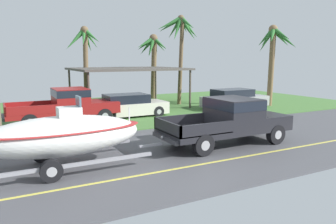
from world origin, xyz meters
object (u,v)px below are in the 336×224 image
object	(u,v)px
parked_pickup_background	(70,104)
parked_sedan_far	(234,99)
carport_awning	(128,69)
parked_sedan_near	(129,106)
pickup_truck_towing	(232,118)
palm_tree_far_right	(152,51)
palm_tree_near_right	(180,34)
palm_tree_far_left	(274,45)
boat_on_trailer	(61,136)
palm_tree_mid	(85,47)

from	to	relation	value
parked_pickup_background	parked_sedan_far	distance (m)	11.15
carport_awning	parked_sedan_near	bearing A→B (deg)	-110.53
pickup_truck_towing	parked_sedan_near	world-z (taller)	pickup_truck_towing
parked_pickup_background	carport_awning	size ratio (longest dim) A/B	0.79
carport_awning	palm_tree_far_right	bearing A→B (deg)	43.91
palm_tree_near_right	palm_tree_far_left	distance (m)	6.77
parked_sedan_near	palm_tree_far_left	bearing A→B (deg)	-3.45
boat_on_trailer	palm_tree_far_left	xyz separation A→B (m)	(16.16, 7.14, 3.34)
parked_pickup_background	carport_awning	xyz separation A→B (m)	(4.91, 4.08, 1.65)
pickup_truck_towing	carport_awning	distance (m)	11.77
boat_on_trailer	carport_awning	world-z (taller)	carport_awning
palm_tree_far_right	parked_sedan_far	bearing A→B (deg)	-70.82
parked_pickup_background	palm_tree_near_right	size ratio (longest dim) A/B	0.90
palm_tree_far_left	palm_tree_far_right	distance (m)	9.88
parked_sedan_far	carport_awning	size ratio (longest dim) A/B	0.63
parked_sedan_near	carport_awning	xyz separation A→B (m)	(1.44, 3.86, 2.03)
parked_sedan_near	pickup_truck_towing	bearing A→B (deg)	-79.32
palm_tree_mid	pickup_truck_towing	bearing A→B (deg)	-80.40
palm_tree_near_right	palm_tree_far_right	xyz separation A→B (m)	(-0.25, 4.27, -1.15)
pickup_truck_towing	palm_tree_near_right	xyz separation A→B (m)	(3.80, 10.83, 4.23)
boat_on_trailer	carport_awning	xyz separation A→B (m)	(6.72, 11.66, 1.63)
carport_awning	palm_tree_far_left	xyz separation A→B (m)	(9.43, -4.51, 1.71)
parked_pickup_background	palm_tree_far_right	xyz separation A→B (m)	(8.49, 7.53, 3.07)
pickup_truck_towing	carport_awning	bearing A→B (deg)	90.13
carport_awning	palm_tree_near_right	distance (m)	4.68
parked_sedan_far	palm_tree_near_right	distance (m)	6.20
parked_sedan_far	palm_tree_far_left	xyz separation A→B (m)	(3.20, -0.30, 3.74)
palm_tree_far_left	pickup_truck_towing	bearing A→B (deg)	-142.79
parked_pickup_background	parked_sedan_far	xyz separation A→B (m)	(11.15, -0.12, -0.38)
pickup_truck_towing	parked_pickup_background	xyz separation A→B (m)	(-4.94, 7.57, 0.01)
palm_tree_far_right	palm_tree_near_right	bearing A→B (deg)	-86.62
boat_on_trailer	pickup_truck_towing	bearing A→B (deg)	-0.00
parked_sedan_far	palm_tree_near_right	xyz separation A→B (m)	(-2.41, 3.38, 4.60)
carport_awning	palm_tree_near_right	bearing A→B (deg)	-12.19
carport_awning	palm_tree_far_left	distance (m)	10.60
boat_on_trailer	palm_tree_far_right	distance (m)	18.52
boat_on_trailer	parked_pickup_background	bearing A→B (deg)	76.55
palm_tree_far_right	palm_tree_mid	bearing A→B (deg)	-171.08
pickup_truck_towing	palm_tree_near_right	bearing A→B (deg)	70.67
palm_tree_near_right	palm_tree_mid	distance (m)	7.10
parked_sedan_far	palm_tree_mid	size ratio (longest dim) A/B	0.81
palm_tree_mid	parked_pickup_background	bearing A→B (deg)	-111.10
parked_pickup_background	palm_tree_mid	xyz separation A→B (m)	(2.54, 6.59, 3.26)
parked_sedan_far	palm_tree_near_right	size ratio (longest dim) A/B	0.72
pickup_truck_towing	parked_sedan_near	bearing A→B (deg)	100.68
pickup_truck_towing	palm_tree_far_right	size ratio (longest dim) A/B	1.02
parked_pickup_background	palm_tree_far_left	xyz separation A→B (m)	(14.35, -0.43, 3.36)
parked_sedan_near	palm_tree_near_right	world-z (taller)	palm_tree_near_right
pickup_truck_towing	palm_tree_mid	world-z (taller)	palm_tree_mid
parked_pickup_background	palm_tree_far_left	size ratio (longest dim) A/B	1.02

